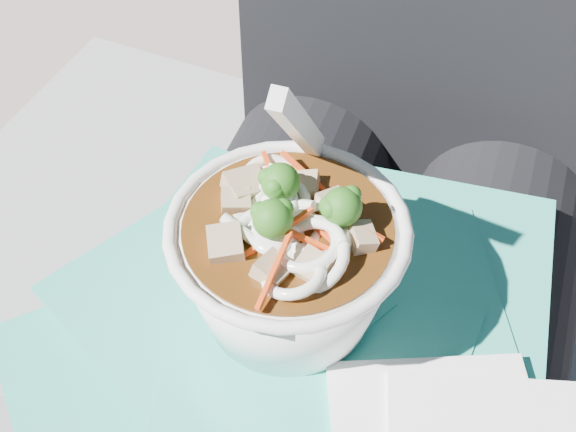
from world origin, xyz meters
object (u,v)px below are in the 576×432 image
(person_body, at_px, (371,269))
(udon_bowl, at_px, (288,258))
(stone_ledge, at_px, (362,399))
(plastic_bag, at_px, (294,321))
(lap, at_px, (339,373))

(person_body, xyz_separation_m, udon_bowl, (-0.04, -0.11, 0.13))
(person_body, bearing_deg, stone_ledge, 90.00)
(person_body, distance_m, plastic_bag, 0.14)
(udon_bowl, bearing_deg, stone_ledge, 77.21)
(plastic_bag, bearing_deg, person_body, 74.48)
(lap, distance_m, plastic_bag, 0.10)
(lap, xyz_separation_m, person_body, (0.00, 0.09, 0.03))
(stone_ledge, xyz_separation_m, lap, (0.00, -0.15, 0.30))
(lap, relative_size, plastic_bag, 1.15)
(stone_ledge, relative_size, udon_bowl, 5.00)
(plastic_bag, bearing_deg, udon_bowl, 147.24)
(stone_ledge, distance_m, lap, 0.34)
(udon_bowl, bearing_deg, plastic_bag, -32.76)
(person_body, relative_size, udon_bowl, 4.97)
(person_body, distance_m, udon_bowl, 0.18)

